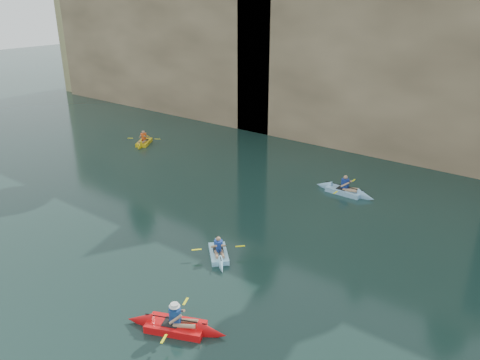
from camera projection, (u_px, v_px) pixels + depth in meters
The scene contains 10 objects.
ground at pixel (100, 301), 17.23m from camera, with size 160.00×160.00×0.00m, color black.
cliff at pixel (403, 53), 37.10m from camera, with size 70.00×16.00×12.00m, color tan.
cliff_slab_west at pixel (159, 53), 43.11m from camera, with size 26.00×2.40×10.56m, color tan.
cliff_slab_center at pixel (394, 71), 30.63m from camera, with size 24.00×2.40×11.40m, color tan.
sea_cave_west at pixel (172, 92), 42.74m from camera, with size 4.50×1.00×4.00m, color black.
sea_cave_center at pixel (305, 120), 35.06m from camera, with size 3.50×1.00×3.20m, color black.
main_kayaker at pixel (176, 326), 15.69m from camera, with size 3.56×2.23×1.31m.
kayaker_ltblue_near at pixel (219, 253), 20.09m from camera, with size 2.60×2.54×1.16m.
kayaker_yellow at pixel (144, 142), 34.72m from camera, with size 2.27×3.05×1.27m.
kayaker_ltblue_mid at pixel (344, 191), 26.27m from camera, with size 3.54×2.63×1.35m.
Camera 1 is at (12.74, -8.25, 10.63)m, focal length 35.00 mm.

